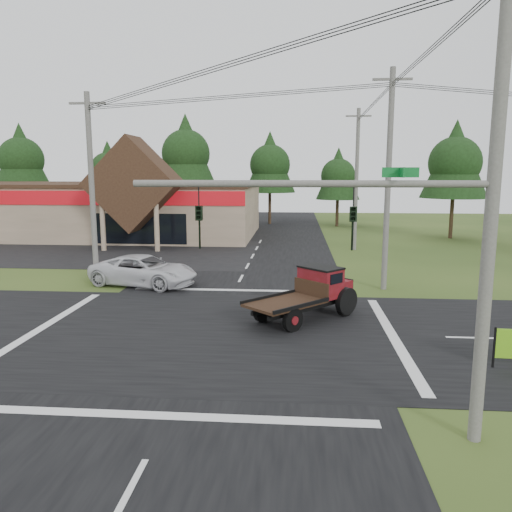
# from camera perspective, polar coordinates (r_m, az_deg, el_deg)

# --- Properties ---
(ground) EXTENTS (120.00, 120.00, 0.00)m
(ground) POSITION_cam_1_polar(r_m,az_deg,el_deg) (20.08, -4.92, -8.62)
(ground) COLOR #2D4418
(ground) RESTS_ON ground
(road_ns) EXTENTS (12.00, 120.00, 0.02)m
(road_ns) POSITION_cam_1_polar(r_m,az_deg,el_deg) (20.08, -4.92, -8.60)
(road_ns) COLOR black
(road_ns) RESTS_ON ground
(road_ew) EXTENTS (120.00, 12.00, 0.02)m
(road_ew) POSITION_cam_1_polar(r_m,az_deg,el_deg) (20.08, -4.92, -8.59)
(road_ew) COLOR black
(road_ew) RESTS_ON ground
(parking_apron) EXTENTS (28.00, 14.00, 0.02)m
(parking_apron) POSITION_cam_1_polar(r_m,az_deg,el_deg) (42.02, -19.65, 0.46)
(parking_apron) COLOR black
(parking_apron) RESTS_ON ground
(cvs_building) EXTENTS (30.40, 18.20, 9.19)m
(cvs_building) POSITION_cam_1_polar(r_m,az_deg,el_deg) (52.07, -16.79, 5.33)
(cvs_building) COLOR gray
(cvs_building) RESTS_ON ground
(traffic_signal_mast) EXTENTS (8.12, 0.24, 7.00)m
(traffic_signal_mast) POSITION_cam_1_polar(r_m,az_deg,el_deg) (11.75, 17.29, 0.16)
(traffic_signal_mast) COLOR #595651
(traffic_signal_mast) RESTS_ON ground
(utility_pole_nr) EXTENTS (2.00, 0.30, 11.00)m
(utility_pole_nr) POSITION_cam_1_polar(r_m,az_deg,el_deg) (12.11, 25.41, 5.72)
(utility_pole_nr) COLOR #595651
(utility_pole_nr) RESTS_ON ground
(utility_pole_nw) EXTENTS (2.00, 0.30, 10.50)m
(utility_pole_nw) POSITION_cam_1_polar(r_m,az_deg,el_deg) (29.08, -18.26, 7.37)
(utility_pole_nw) COLOR #595651
(utility_pole_nw) RESTS_ON ground
(utility_pole_ne) EXTENTS (2.00, 0.30, 11.50)m
(utility_pole_ne) POSITION_cam_1_polar(r_m,az_deg,el_deg) (27.23, 14.87, 8.47)
(utility_pole_ne) COLOR #595651
(utility_pole_ne) RESTS_ON ground
(utility_pole_n) EXTENTS (2.00, 0.30, 11.20)m
(utility_pole_n) POSITION_cam_1_polar(r_m,az_deg,el_deg) (41.09, 11.41, 8.65)
(utility_pole_n) COLOR #595651
(utility_pole_n) RESTS_ON ground
(tree_row_a) EXTENTS (6.72, 6.72, 12.12)m
(tree_row_a) POSITION_cam_1_polar(r_m,az_deg,el_deg) (67.57, -25.27, 10.18)
(tree_row_a) COLOR #332316
(tree_row_a) RESTS_ON ground
(tree_row_b) EXTENTS (5.60, 5.60, 10.10)m
(tree_row_b) POSITION_cam_1_polar(r_m,az_deg,el_deg) (65.10, -16.53, 9.57)
(tree_row_b) COLOR #332316
(tree_row_b) RESTS_ON ground
(tree_row_c) EXTENTS (7.28, 7.28, 13.13)m
(tree_row_c) POSITION_cam_1_polar(r_m,az_deg,el_deg) (61.31, -8.02, 11.77)
(tree_row_c) COLOR #332316
(tree_row_c) RESTS_ON ground
(tree_row_d) EXTENTS (6.16, 6.16, 11.11)m
(tree_row_d) POSITION_cam_1_polar(r_m,az_deg,el_deg) (60.91, 1.60, 10.61)
(tree_row_d) COLOR #332316
(tree_row_d) RESTS_ON ground
(tree_row_e) EXTENTS (5.04, 5.04, 9.09)m
(tree_row_e) POSITION_cam_1_polar(r_m,az_deg,el_deg) (59.00, 9.38, 9.22)
(tree_row_e) COLOR #332316
(tree_row_e) RESTS_ON ground
(tree_side_ne) EXTENTS (6.16, 6.16, 11.11)m
(tree_side_ne) POSITION_cam_1_polar(r_m,az_deg,el_deg) (51.01, 21.80, 10.15)
(tree_side_ne) COLOR #332316
(tree_side_ne) RESTS_ON ground
(antique_flatbed_truck) EXTENTS (5.15, 5.23, 2.22)m
(antique_flatbed_truck) POSITION_cam_1_polar(r_m,az_deg,el_deg) (21.42, 5.48, -4.38)
(antique_flatbed_truck) COLOR #550C0C
(antique_flatbed_truck) RESTS_ON ground
(white_pickup) EXTENTS (6.51, 4.19, 1.67)m
(white_pickup) POSITION_cam_1_polar(r_m,az_deg,el_deg) (28.54, -12.68, -1.63)
(white_pickup) COLOR silver
(white_pickup) RESTS_ON ground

